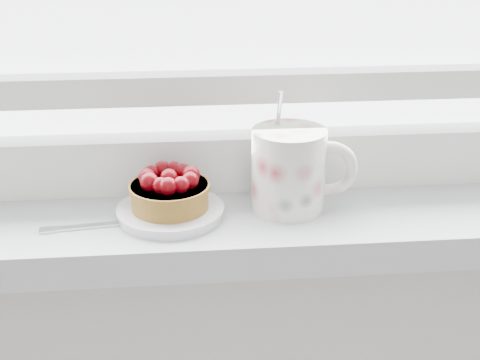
{
  "coord_description": "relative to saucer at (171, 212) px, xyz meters",
  "views": [
    {
      "loc": [
        -0.06,
        1.19,
        1.28
      ],
      "look_at": [
        0.0,
        1.88,
        0.98
      ],
      "focal_mm": 50.0,
      "sensor_mm": 36.0,
      "label": 1
    }
  ],
  "objects": [
    {
      "name": "raspberry_tart",
      "position": [
        0.0,
        0.0,
        0.03
      ],
      "size": [
        0.09,
        0.09,
        0.05
      ],
      "color": "brown",
      "rests_on": "saucer"
    },
    {
      "name": "saucer",
      "position": [
        0.0,
        0.0,
        0.0
      ],
      "size": [
        0.12,
        0.12,
        0.01
      ],
      "primitive_type": "cylinder",
      "color": "white",
      "rests_on": "windowsill"
    },
    {
      "name": "floral_mug",
      "position": [
        0.14,
        0.01,
        0.05
      ],
      "size": [
        0.13,
        0.1,
        0.14
      ],
      "color": "silver",
      "rests_on": "windowsill"
    },
    {
      "name": "fork",
      "position": [
        -0.06,
        -0.02,
        -0.0
      ],
      "size": [
        0.17,
        0.04,
        0.0
      ],
      "color": "silver",
      "rests_on": "windowsill"
    }
  ]
}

